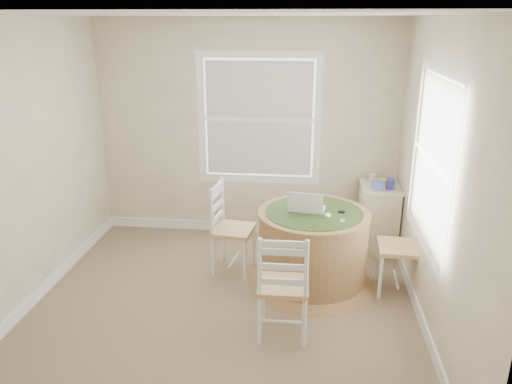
# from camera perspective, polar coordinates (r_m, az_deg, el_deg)

# --- Properties ---
(room) EXTENTS (3.64, 3.64, 2.64)m
(room) POSITION_cam_1_polar(r_m,az_deg,el_deg) (4.40, -1.63, 2.46)
(room) COLOR #856F54
(room) RESTS_ON ground
(round_table) EXTENTS (1.28, 1.28, 0.79)m
(round_table) POSITION_cam_1_polar(r_m,az_deg,el_deg) (5.03, 6.49, -6.08)
(round_table) COLOR #9E7047
(round_table) RESTS_ON ground
(chair_left) EXTENTS (0.45, 0.47, 0.95)m
(chair_left) POSITION_cam_1_polar(r_m,az_deg,el_deg) (5.25, -2.58, -4.29)
(chair_left) COLOR white
(chair_left) RESTS_ON ground
(chair_near) EXTENTS (0.43, 0.41, 0.95)m
(chair_near) POSITION_cam_1_polar(r_m,az_deg,el_deg) (4.22, 3.14, -10.56)
(chair_near) COLOR white
(chair_near) RESTS_ON ground
(chair_right) EXTENTS (0.42, 0.44, 0.95)m
(chair_right) POSITION_cam_1_polar(r_m,az_deg,el_deg) (5.05, 16.06, -6.05)
(chair_right) COLOR white
(chair_right) RESTS_ON ground
(laptop) EXTENTS (0.38, 0.35, 0.24)m
(laptop) POSITION_cam_1_polar(r_m,az_deg,el_deg) (4.91, 5.81, -1.79)
(laptop) COLOR white
(laptop) RESTS_ON round_table
(mouse) EXTENTS (0.08, 0.11, 0.03)m
(mouse) POSITION_cam_1_polar(r_m,az_deg,el_deg) (4.81, 8.21, -2.64)
(mouse) COLOR white
(mouse) RESTS_ON round_table
(phone) EXTENTS (0.06, 0.10, 0.02)m
(phone) POSITION_cam_1_polar(r_m,az_deg,el_deg) (4.71, 9.84, -3.33)
(phone) COLOR #B7BABF
(phone) RESTS_ON round_table
(keys) EXTENTS (0.07, 0.06, 0.02)m
(keys) POSITION_cam_1_polar(r_m,az_deg,el_deg) (4.91, 9.76, -2.31)
(keys) COLOR black
(keys) RESTS_ON round_table
(corner_chest) EXTENTS (0.44, 0.59, 0.77)m
(corner_chest) POSITION_cam_1_polar(r_m,az_deg,el_deg) (5.95, 13.75, -2.86)
(corner_chest) COLOR beige
(corner_chest) RESTS_ON ground
(tissue_box) EXTENTS (0.12, 0.12, 0.10)m
(tissue_box) POSITION_cam_1_polar(r_m,az_deg,el_deg) (5.68, 13.71, 0.74)
(tissue_box) COLOR #5168B9
(tissue_box) RESTS_ON corner_chest
(box_yellow) EXTENTS (0.15, 0.10, 0.06)m
(box_yellow) POSITION_cam_1_polar(r_m,az_deg,el_deg) (5.89, 14.49, 1.13)
(box_yellow) COLOR gold
(box_yellow) RESTS_ON corner_chest
(box_blue) EXTENTS (0.08, 0.08, 0.12)m
(box_blue) POSITION_cam_1_polar(r_m,az_deg,el_deg) (5.73, 15.12, 0.89)
(box_blue) COLOR #323397
(box_blue) RESTS_ON corner_chest
(cup_cream) EXTENTS (0.07, 0.07, 0.09)m
(cup_cream) POSITION_cam_1_polar(r_m,az_deg,el_deg) (5.96, 13.14, 1.61)
(cup_cream) COLOR beige
(cup_cream) RESTS_ON corner_chest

